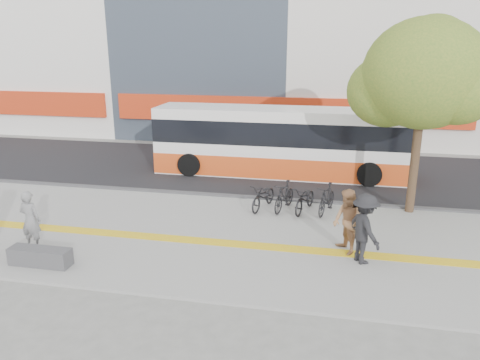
% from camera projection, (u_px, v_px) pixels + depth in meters
% --- Properties ---
extents(ground, '(120.00, 120.00, 0.00)m').
position_uv_depth(ground, '(155.00, 256.00, 12.40)').
color(ground, slate).
rests_on(ground, ground).
extents(sidewalk, '(40.00, 7.00, 0.08)m').
position_uv_depth(sidewalk, '(173.00, 233.00, 13.79)').
color(sidewalk, gray).
rests_on(sidewalk, ground).
extents(tactile_strip, '(40.00, 0.45, 0.01)m').
position_uv_depth(tactile_strip, '(168.00, 238.00, 13.31)').
color(tactile_strip, yellow).
rests_on(tactile_strip, sidewalk).
extents(street, '(40.00, 8.00, 0.06)m').
position_uv_depth(street, '(229.00, 168.00, 20.83)').
color(street, black).
rests_on(street, ground).
extents(curb, '(40.00, 0.25, 0.14)m').
position_uv_depth(curb, '(205.00, 195.00, 17.07)').
color(curb, '#3C3C3F').
rests_on(curb, ground).
extents(bench, '(1.60, 0.45, 0.45)m').
position_uv_depth(bench, '(40.00, 257.00, 11.68)').
color(bench, '#3C3C3F').
rests_on(bench, sidewalk).
extents(street_tree, '(4.40, 3.80, 6.31)m').
position_uv_depth(street_tree, '(423.00, 76.00, 14.25)').
color(street_tree, '#3A261A').
rests_on(street_tree, sidewalk).
extents(bus, '(10.56, 2.50, 2.81)m').
position_uv_depth(bus, '(280.00, 143.00, 19.52)').
color(bus, white).
rests_on(bus, street).
extents(bicycle_row, '(3.07, 1.78, 0.98)m').
position_uv_depth(bicycle_row, '(294.00, 197.00, 15.35)').
color(bicycle_row, black).
rests_on(bicycle_row, sidewalk).
extents(seated_woman, '(0.61, 0.41, 1.65)m').
position_uv_depth(seated_woman, '(30.00, 220.00, 12.47)').
color(seated_woman, black).
rests_on(seated_woman, sidewalk).
extents(pedestrian_tan, '(0.99, 1.07, 1.76)m').
position_uv_depth(pedestrian_tan, '(347.00, 222.00, 12.18)').
color(pedestrian_tan, '#A2724B').
rests_on(pedestrian_tan, sidewalk).
extents(pedestrian_dark, '(1.18, 1.37, 1.84)m').
position_uv_depth(pedestrian_dark, '(365.00, 229.00, 11.63)').
color(pedestrian_dark, black).
rests_on(pedestrian_dark, sidewalk).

